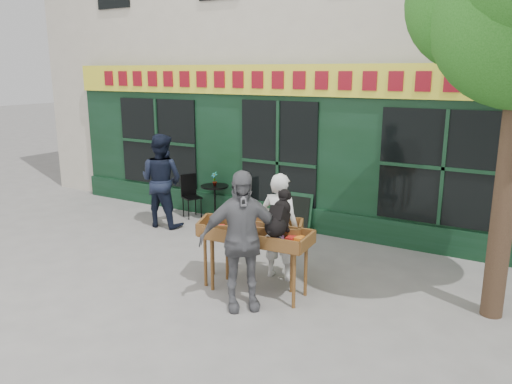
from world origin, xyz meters
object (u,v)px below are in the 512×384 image
Objects in this scene: book_cart_center at (258,239)px; book_cart_right at (251,232)px; dog at (279,212)px; bistro_table at (215,195)px; woman at (280,226)px; man_left at (162,180)px; man_right at (241,241)px.

book_cart_center is 0.37m from book_cart_right.
dog is 0.79× the size of bistro_table.
woman reaches higher than bistro_table.
book_cart_center is 0.95× the size of book_cart_right.
man_left is (-0.70, -0.90, 0.43)m from bistro_table.
woman is 1.03× the size of book_cart_right.
bistro_table is (-2.40, 2.49, -0.28)m from book_cart_right.
dog is at bearing 146.90° from man_left.
book_cart_right is 0.84× the size of man_left.
bistro_table is (-2.68, 2.73, -0.28)m from book_cart_center.
book_cart_right is at bearing 71.11° from man_right.
man_left is at bearing -22.91° from woman.
man_right is at bearing 87.44° from woman.
man_right is at bearing -88.89° from book_cart_right.
dog is 0.90m from woman.
dog is at bearing -45.85° from book_cart_right.
man_left is (-3.38, 1.18, 0.13)m from woman.
book_cart_right is 3.49m from man_left.
man_left is at bearing -127.87° from bistro_table.
bistro_table is 1.22m from man_left.
dog reaches higher than book_cart_right.
dog reaches higher than bistro_table.
man_left reaches higher than bistro_table.
man_left is at bearing 149.59° from dog.
book_cart_right is at bearing -45.97° from bistro_table.
book_cart_center is at bearing -62.10° from book_cart_right.
man_right reaches higher than book_cart_center.
bistro_table is (-2.68, 2.08, -0.30)m from woman.
book_cart_right is at bearing 134.92° from book_cart_center.
man_left reaches higher than man_right.
man_left is at bearing 104.85° from man_right.
dog is at bearing 13.56° from man_right.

